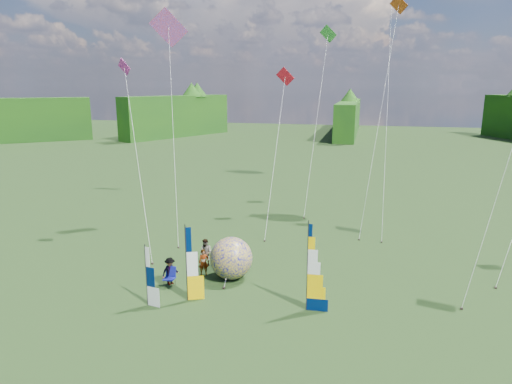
% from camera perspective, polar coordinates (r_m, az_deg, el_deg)
% --- Properties ---
extents(ground, '(220.00, 220.00, 0.00)m').
position_cam_1_polar(ground, '(21.43, 0.06, -17.10)').
color(ground, '#2B4B1E').
rests_on(ground, ground).
extents(treeline_ring, '(210.00, 210.00, 8.00)m').
position_cam_1_polar(treeline_ring, '(19.71, 0.06, -7.02)').
color(treeline_ring, '#22530F').
rests_on(treeline_ring, ground).
extents(feather_banner_main, '(1.21, 0.16, 4.44)m').
position_cam_1_polar(feather_banner_main, '(22.42, 6.43, -9.41)').
color(feather_banner_main, '#011440').
rests_on(feather_banner_main, ground).
extents(side_banner_left, '(1.04, 0.50, 3.94)m').
position_cam_1_polar(side_banner_left, '(23.62, -8.70, -8.94)').
color(side_banner_left, '#FFC500').
rests_on(side_banner_left, ground).
extents(side_banner_far, '(0.93, 0.26, 3.12)m').
position_cam_1_polar(side_banner_far, '(23.65, -13.56, -10.21)').
color(side_banner_far, white).
rests_on(side_banner_far, ground).
extents(bol_inflatable, '(3.07, 3.07, 2.43)m').
position_cam_1_polar(bol_inflatable, '(26.22, -3.12, -8.26)').
color(bol_inflatable, '#000277').
rests_on(bol_inflatable, ground).
extents(spectator_a, '(0.67, 0.58, 1.56)m').
position_cam_1_polar(spectator_a, '(26.94, -6.56, -8.73)').
color(spectator_a, '#66594C').
rests_on(spectator_a, ground).
extents(spectator_b, '(0.89, 0.60, 1.67)m').
position_cam_1_polar(spectator_b, '(28.29, -6.29, -7.51)').
color(spectator_b, '#66594C').
rests_on(spectator_b, ground).
extents(spectator_c, '(0.89, 1.04, 1.56)m').
position_cam_1_polar(spectator_c, '(26.03, -10.69, -9.69)').
color(spectator_c, '#66594C').
rests_on(spectator_c, ground).
extents(spectator_d, '(0.98, 0.72, 1.54)m').
position_cam_1_polar(spectator_d, '(27.50, -2.55, -8.20)').
color(spectator_d, '#66594C').
rests_on(spectator_d, ground).
extents(camp_chair, '(0.65, 0.65, 1.09)m').
position_cam_1_polar(camp_chair, '(25.86, -10.79, -10.42)').
color(camp_chair, navy).
rests_on(camp_chair, ground).
extents(kite_whale, '(5.86, 16.84, 23.39)m').
position_cam_1_polar(kite_whale, '(37.90, 16.31, 14.07)').
color(kite_whale, black).
rests_on(kite_whale, ground).
extents(kite_rainbow_delta, '(11.97, 14.32, 17.57)m').
position_cam_1_polar(kite_rainbow_delta, '(33.86, -10.40, 9.60)').
color(kite_rainbow_delta, red).
rests_on(kite_rainbow_delta, ground).
extents(kite_parafoil, '(10.24, 10.90, 14.76)m').
position_cam_1_polar(kite_parafoil, '(26.08, 28.84, 4.02)').
color(kite_parafoil, red).
rests_on(kite_parafoil, ground).
extents(small_kite_red, '(4.11, 11.87, 12.82)m').
position_cam_1_polar(small_kite_red, '(35.33, 2.50, 6.07)').
color(small_kite_red, red).
rests_on(small_kite_red, ground).
extents(small_kite_orange, '(8.60, 12.58, 18.41)m').
position_cam_1_polar(small_kite_orange, '(36.41, 15.32, 10.25)').
color(small_kite_orange, '#D44D16').
rests_on(small_kite_orange, ground).
extents(small_kite_pink, '(9.55, 10.76, 13.13)m').
position_cam_1_polar(small_kite_pink, '(31.69, -14.69, 5.10)').
color(small_kite_pink, '#E031A7').
rests_on(small_kite_pink, ground).
extents(small_kite_green, '(6.34, 13.52, 17.02)m').
position_cam_1_polar(small_kite_green, '(41.67, 7.65, 9.97)').
color(small_kite_green, green).
rests_on(small_kite_green, ground).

